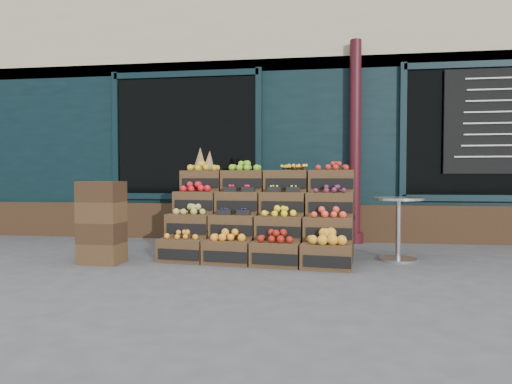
# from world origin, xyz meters

# --- Properties ---
(ground) EXTENTS (60.00, 60.00, 0.00)m
(ground) POSITION_xyz_m (0.00, 0.00, 0.00)
(ground) COLOR #49494C
(ground) RESTS_ON ground
(shop_facade) EXTENTS (12.00, 6.24, 4.80)m
(shop_facade) POSITION_xyz_m (0.00, 5.11, 2.40)
(shop_facade) COLOR black
(shop_facade) RESTS_ON ground
(crate_display) EXTENTS (2.45, 1.39, 1.47)m
(crate_display) POSITION_xyz_m (-0.13, 0.63, 0.45)
(crate_display) COLOR #46301B
(crate_display) RESTS_ON ground
(spare_crates) EXTENTS (0.52, 0.37, 1.00)m
(spare_crates) POSITION_xyz_m (-1.99, -0.02, 0.50)
(spare_crates) COLOR #46301B
(spare_crates) RESTS_ON ground
(bistro_table) EXTENTS (0.63, 0.63, 0.79)m
(bistro_table) POSITION_xyz_m (1.61, 0.63, 0.49)
(bistro_table) COLOR silver
(bistro_table) RESTS_ON ground
(shopkeeper) EXTENTS (0.83, 0.58, 2.19)m
(shopkeeper) POSITION_xyz_m (-1.17, 2.95, 1.09)
(shopkeeper) COLOR #1D6831
(shopkeeper) RESTS_ON ground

